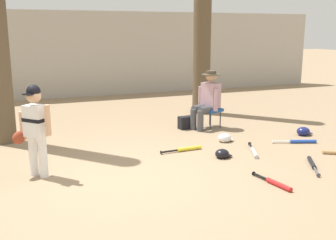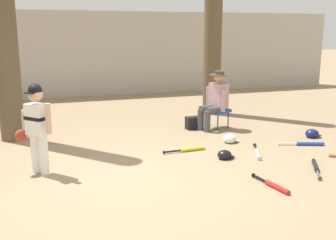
{
  "view_description": "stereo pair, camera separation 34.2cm",
  "coord_description": "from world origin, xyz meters",
  "px_view_note": "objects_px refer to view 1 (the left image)",
  "views": [
    {
      "loc": [
        -1.41,
        -5.1,
        2.03
      ],
      "look_at": [
        0.69,
        0.17,
        0.75
      ],
      "focal_mm": 43.01,
      "sensor_mm": 36.0,
      "label": 1
    },
    {
      "loc": [
        -1.08,
        -5.21,
        2.03
      ],
      "look_at": [
        0.69,
        0.17,
        0.75
      ],
      "focal_mm": 43.01,
      "sensor_mm": 36.0,
      "label": 2
    }
  ],
  "objects_px": {
    "tree_behind_spectator": "(203,4)",
    "young_ballplayer": "(35,125)",
    "batting_helmet_navy": "(303,131)",
    "folding_stool": "(210,111)",
    "bat_red_barrel": "(276,183)",
    "seated_spectator": "(207,98)",
    "batting_helmet_black": "(222,154)",
    "bat_blue_youth": "(300,141)",
    "bat_aluminum_silver": "(254,152)",
    "bat_yellow_trainer": "(186,149)",
    "batting_helmet_white": "(225,138)",
    "bat_black_composite": "(312,164)",
    "handbag_beside_stool": "(187,122)"
  },
  "relations": [
    {
      "from": "bat_blue_youth",
      "to": "bat_red_barrel",
      "type": "height_order",
      "value": "same"
    },
    {
      "from": "young_ballplayer",
      "to": "handbag_beside_stool",
      "type": "bearing_deg",
      "value": 29.87
    },
    {
      "from": "young_ballplayer",
      "to": "bat_blue_youth",
      "type": "distance_m",
      "value": 4.62
    },
    {
      "from": "tree_behind_spectator",
      "to": "bat_black_composite",
      "type": "relative_size",
      "value": 8.11
    },
    {
      "from": "bat_yellow_trainer",
      "to": "batting_helmet_black",
      "type": "height_order",
      "value": "batting_helmet_black"
    },
    {
      "from": "young_ballplayer",
      "to": "bat_blue_youth",
      "type": "height_order",
      "value": "young_ballplayer"
    },
    {
      "from": "folding_stool",
      "to": "bat_black_composite",
      "type": "bearing_deg",
      "value": -83.97
    },
    {
      "from": "seated_spectator",
      "to": "bat_yellow_trainer",
      "type": "distance_m",
      "value": 1.82
    },
    {
      "from": "bat_aluminum_silver",
      "to": "batting_helmet_white",
      "type": "xyz_separation_m",
      "value": [
        -0.1,
        0.82,
        0.04
      ]
    },
    {
      "from": "bat_black_composite",
      "to": "batting_helmet_white",
      "type": "relative_size",
      "value": 2.44
    },
    {
      "from": "bat_blue_youth",
      "to": "bat_aluminum_silver",
      "type": "xyz_separation_m",
      "value": [
        -1.13,
        -0.22,
        0.0
      ]
    },
    {
      "from": "batting_helmet_black",
      "to": "batting_helmet_navy",
      "type": "xyz_separation_m",
      "value": [
        2.18,
        0.67,
        0.01
      ]
    },
    {
      "from": "bat_black_composite",
      "to": "bat_aluminum_silver",
      "type": "height_order",
      "value": "same"
    },
    {
      "from": "young_ballplayer",
      "to": "batting_helmet_white",
      "type": "relative_size",
      "value": 4.45
    },
    {
      "from": "batting_helmet_black",
      "to": "tree_behind_spectator",
      "type": "bearing_deg",
      "value": 69.19
    },
    {
      "from": "tree_behind_spectator",
      "to": "batting_helmet_navy",
      "type": "height_order",
      "value": "tree_behind_spectator"
    },
    {
      "from": "folding_stool",
      "to": "batting_helmet_navy",
      "type": "distance_m",
      "value": 1.91
    },
    {
      "from": "batting_helmet_white",
      "to": "batting_helmet_black",
      "type": "bearing_deg",
      "value": -121.62
    },
    {
      "from": "handbag_beside_stool",
      "to": "bat_black_composite",
      "type": "distance_m",
      "value": 2.99
    },
    {
      "from": "handbag_beside_stool",
      "to": "tree_behind_spectator",
      "type": "bearing_deg",
      "value": 53.89
    },
    {
      "from": "tree_behind_spectator",
      "to": "bat_blue_youth",
      "type": "height_order",
      "value": "tree_behind_spectator"
    },
    {
      "from": "young_ballplayer",
      "to": "batting_helmet_black",
      "type": "distance_m",
      "value": 2.92
    },
    {
      "from": "young_ballplayer",
      "to": "bat_blue_youth",
      "type": "bearing_deg",
      "value": 0.01
    },
    {
      "from": "young_ballplayer",
      "to": "handbag_beside_stool",
      "type": "height_order",
      "value": "young_ballplayer"
    },
    {
      "from": "bat_blue_youth",
      "to": "bat_aluminum_silver",
      "type": "bearing_deg",
      "value": -168.88
    },
    {
      "from": "bat_blue_youth",
      "to": "handbag_beside_stool",
      "type": "bearing_deg",
      "value": 129.21
    },
    {
      "from": "bat_red_barrel",
      "to": "batting_helmet_black",
      "type": "distance_m",
      "value": 1.31
    },
    {
      "from": "folding_stool",
      "to": "batting_helmet_navy",
      "type": "relative_size",
      "value": 1.65
    },
    {
      "from": "batting_helmet_navy",
      "to": "handbag_beside_stool",
      "type": "bearing_deg",
      "value": 144.63
    },
    {
      "from": "bat_black_composite",
      "to": "bat_red_barrel",
      "type": "relative_size",
      "value": 1.01
    },
    {
      "from": "folding_stool",
      "to": "handbag_beside_stool",
      "type": "distance_m",
      "value": 0.56
    },
    {
      "from": "bat_blue_youth",
      "to": "batting_helmet_navy",
      "type": "xyz_separation_m",
      "value": [
        0.45,
        0.43,
        0.04
      ]
    },
    {
      "from": "young_ballplayer",
      "to": "batting_helmet_navy",
      "type": "xyz_separation_m",
      "value": [
        5.01,
        0.43,
        -0.67
      ]
    },
    {
      "from": "bat_yellow_trainer",
      "to": "bat_red_barrel",
      "type": "relative_size",
      "value": 1.08
    },
    {
      "from": "young_ballplayer",
      "to": "batting_helmet_white",
      "type": "xyz_separation_m",
      "value": [
        3.34,
        0.6,
        -0.67
      ]
    },
    {
      "from": "bat_yellow_trainer",
      "to": "batting_helmet_white",
      "type": "xyz_separation_m",
      "value": [
        0.9,
        0.27,
        0.04
      ]
    },
    {
      "from": "folding_stool",
      "to": "seated_spectator",
      "type": "xyz_separation_m",
      "value": [
        -0.09,
        -0.03,
        0.28
      ]
    },
    {
      "from": "tree_behind_spectator",
      "to": "batting_helmet_black",
      "type": "relative_size",
      "value": 21.24
    },
    {
      "from": "tree_behind_spectator",
      "to": "young_ballplayer",
      "type": "xyz_separation_m",
      "value": [
        -4.13,
        -3.18,
        -1.87
      ]
    },
    {
      "from": "handbag_beside_stool",
      "to": "bat_red_barrel",
      "type": "relative_size",
      "value": 0.48
    },
    {
      "from": "seated_spectator",
      "to": "handbag_beside_stool",
      "type": "xyz_separation_m",
      "value": [
        -0.41,
        0.12,
        -0.51
      ]
    },
    {
      "from": "bat_blue_youth",
      "to": "folding_stool",
      "type": "bearing_deg",
      "value": 119.29
    },
    {
      "from": "bat_aluminum_silver",
      "to": "batting_helmet_black",
      "type": "relative_size",
      "value": 2.71
    },
    {
      "from": "bat_aluminum_silver",
      "to": "seated_spectator",
      "type": "bearing_deg",
      "value": 87.5
    },
    {
      "from": "tree_behind_spectator",
      "to": "bat_black_composite",
      "type": "xyz_separation_m",
      "value": [
        -0.22,
        -4.27,
        -2.58
      ]
    },
    {
      "from": "batting_helmet_white",
      "to": "young_ballplayer",
      "type": "bearing_deg",
      "value": -169.84
    },
    {
      "from": "batting_helmet_white",
      "to": "batting_helmet_navy",
      "type": "relative_size",
      "value": 0.95
    },
    {
      "from": "batting_helmet_black",
      "to": "bat_blue_youth",
      "type": "bearing_deg",
      "value": 7.69
    },
    {
      "from": "folding_stool",
      "to": "bat_aluminum_silver",
      "type": "height_order",
      "value": "folding_stool"
    },
    {
      "from": "folding_stool",
      "to": "bat_red_barrel",
      "type": "height_order",
      "value": "folding_stool"
    }
  ]
}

